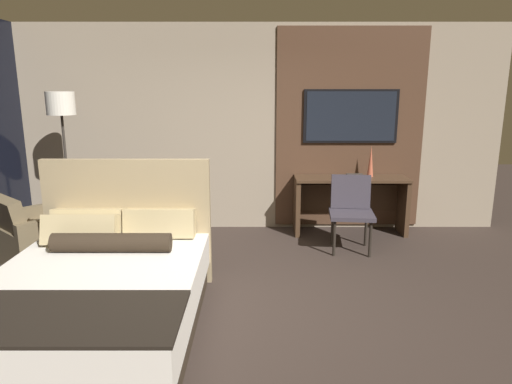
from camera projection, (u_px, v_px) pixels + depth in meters
name	position (u px, v px, depth m)	size (l,w,h in m)	color
ground_plane	(232.00, 313.00, 4.07)	(16.00, 16.00, 0.00)	#332823
wall_back_tv_panel	(254.00, 129.00, 6.29)	(7.20, 0.09, 2.80)	gray
bed	(99.00, 292.00, 3.74)	(1.66, 2.17, 1.28)	#33281E
desk	(350.00, 196.00, 6.23)	(1.51, 0.47, 0.78)	#422D1E
tv	(351.00, 116.00, 6.17)	(1.28, 0.04, 0.72)	black
desk_chair	(351.00, 206.00, 5.60)	(0.57, 0.57, 0.91)	#38333D
armchair_by_window	(37.00, 239.00, 5.21)	(1.04, 1.04, 0.81)	brown
floor_lamp	(62.00, 116.00, 5.57)	(0.34, 0.34, 1.92)	#282623
vase_tall	(371.00, 161.00, 6.15)	(0.09, 0.09, 0.42)	#B2563D
book	(355.00, 175.00, 6.19)	(0.22, 0.15, 0.03)	#332D28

